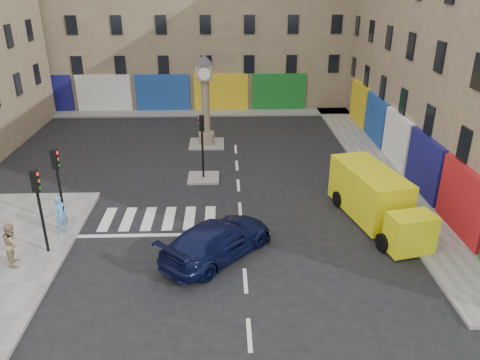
{
  "coord_description": "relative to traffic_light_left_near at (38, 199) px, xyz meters",
  "views": [
    {
      "loc": [
        -0.71,
        -17.06,
        10.92
      ],
      "look_at": [
        -0.03,
        3.21,
        2.0
      ],
      "focal_mm": 35.0,
      "sensor_mm": 36.0,
      "label": 1
    }
  ],
  "objects": [
    {
      "name": "island_near",
      "position": [
        6.3,
        7.8,
        -2.56
      ],
      "size": [
        1.8,
        1.8,
        0.12
      ],
      "primitive_type": "cube",
      "color": "gray",
      "rests_on": "ground"
    },
    {
      "name": "yellow_van",
      "position": [
        14.7,
        2.47,
        -1.43
      ],
      "size": [
        3.37,
        6.86,
        2.4
      ],
      "rotation": [
        0.0,
        0.0,
        0.22
      ],
      "color": "yellow",
      "rests_on": "ground"
    },
    {
      "name": "traffic_light_left_far",
      "position": [
        0.0,
        2.4,
        0.0
      ],
      "size": [
        0.28,
        0.22,
        3.7
      ],
      "color": "black",
      "rests_on": "sidewalk_left"
    },
    {
      "name": "pedestrian_tan",
      "position": [
        -0.97,
        -0.87,
        -1.57
      ],
      "size": [
        0.9,
        1.03,
        1.8
      ],
      "primitive_type": "imported",
      "rotation": [
        0.0,
        0.0,
        1.85
      ],
      "color": "#97815D",
      "rests_on": "sidewalk_left"
    },
    {
      "name": "clock_pillar",
      "position": [
        6.3,
        13.8,
        0.93
      ],
      "size": [
        1.2,
        1.2,
        6.1
      ],
      "color": "tan",
      "rests_on": "island_far"
    },
    {
      "name": "building_far",
      "position": [
        4.3,
        27.8,
        5.88
      ],
      "size": [
        32.0,
        10.0,
        17.0
      ],
      "primitive_type": "cube",
      "color": "gray",
      "rests_on": "ground"
    },
    {
      "name": "sidewalk_far",
      "position": [
        4.3,
        22.0,
        -2.55
      ],
      "size": [
        32.0,
        2.4,
        0.15
      ],
      "primitive_type": "cube",
      "color": "gray",
      "rests_on": "ground"
    },
    {
      "name": "traffic_light_island",
      "position": [
        6.3,
        7.8,
        -0.03
      ],
      "size": [
        0.28,
        0.22,
        3.7
      ],
      "color": "black",
      "rests_on": "island_near"
    },
    {
      "name": "sidewalk_right",
      "position": [
        17.0,
        9.8,
        -2.55
      ],
      "size": [
        2.6,
        30.0,
        0.15
      ],
      "primitive_type": "cube",
      "color": "gray",
      "rests_on": "ground"
    },
    {
      "name": "ground",
      "position": [
        8.3,
        -0.2,
        -2.62
      ],
      "size": [
        120.0,
        120.0,
        0.0
      ],
      "primitive_type": "plane",
      "color": "black",
      "rests_on": "ground"
    },
    {
      "name": "island_far",
      "position": [
        6.3,
        13.8,
        -2.56
      ],
      "size": [
        2.4,
        2.4,
        0.12
      ],
      "primitive_type": "cube",
      "color": "gray",
      "rests_on": "ground"
    },
    {
      "name": "traffic_light_left_near",
      "position": [
        0.0,
        0.0,
        0.0
      ],
      "size": [
        0.28,
        0.22,
        3.7
      ],
      "color": "black",
      "rests_on": "sidewalk_left"
    },
    {
      "name": "navy_sedan",
      "position": [
        7.22,
        -0.39,
        -1.84
      ],
      "size": [
        5.3,
        5.46,
        1.57
      ],
      "primitive_type": "imported",
      "rotation": [
        0.0,
        0.0,
        2.39
      ],
      "color": "black",
      "rests_on": "ground"
    },
    {
      "name": "pedestrian_blue",
      "position": [
        0.17,
        1.56,
        -1.57
      ],
      "size": [
        0.7,
        0.79,
        1.81
      ],
      "primitive_type": "imported",
      "rotation": [
        0.0,
        0.0,
        1.05
      ],
      "color": "#5D9ED4",
      "rests_on": "sidewalk_left"
    }
  ]
}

